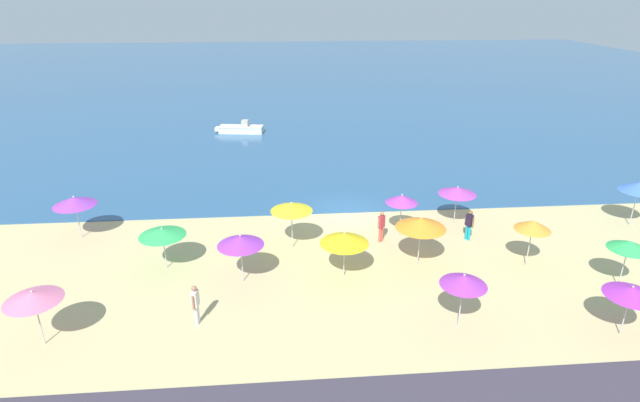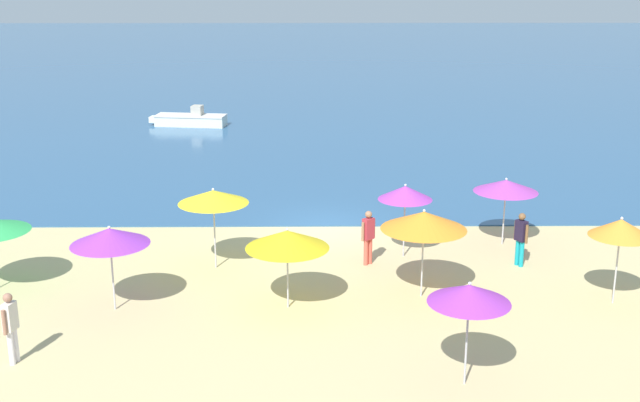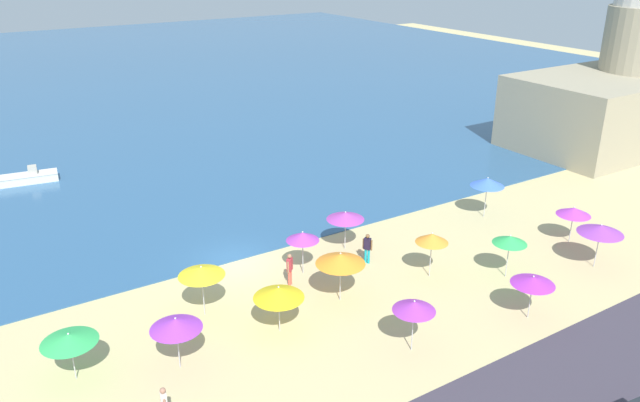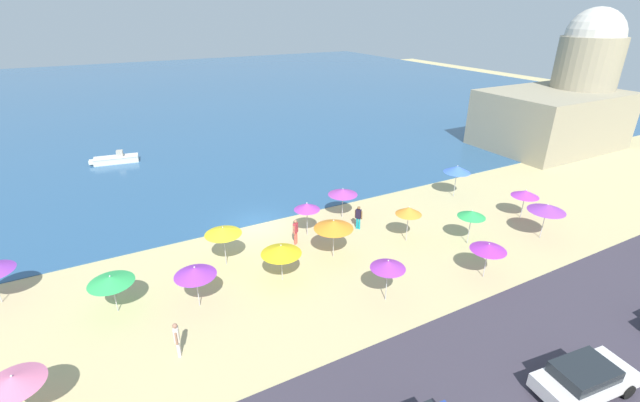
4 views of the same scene
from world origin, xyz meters
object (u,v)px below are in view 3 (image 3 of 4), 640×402
object	(u,v)px
beach_umbrella_3	(488,182)
beach_umbrella_12	(345,216)
skiff_nearshore	(27,178)
beach_umbrella_10	(510,240)
beach_umbrella_6	(176,324)
bather_1	(290,268)
beach_umbrella_13	(432,238)
beach_umbrella_1	(69,338)
beach_umbrella_15	(414,306)
harbor_fortress	(618,87)
beach_umbrella_0	(601,229)
beach_umbrella_5	(340,259)
beach_umbrella_2	(201,271)
beach_umbrella_7	(303,236)
beach_umbrella_14	(574,211)
beach_umbrella_9	(533,281)
beach_umbrella_4	(279,293)
bather_0	(367,247)

from	to	relation	value
beach_umbrella_3	beach_umbrella_12	xyz separation A→B (m)	(-10.11, 1.02, -0.32)
skiff_nearshore	beach_umbrella_10	bearing A→B (deg)	-56.08
beach_umbrella_6	bather_1	xyz separation A→B (m)	(7.19, 3.43, -1.13)
beach_umbrella_13	skiff_nearshore	bearing A→B (deg)	120.95
beach_umbrella_12	skiff_nearshore	xyz separation A→B (m)	(-13.67, 21.08, -1.63)
beach_umbrella_13	bather_1	world-z (taller)	beach_umbrella_13
beach_umbrella_1	beach_umbrella_15	xyz separation A→B (m)	(12.69, -5.74, 0.26)
harbor_fortress	beach_umbrella_6	bearing A→B (deg)	-167.02
beach_umbrella_0	beach_umbrella_5	size ratio (longest dim) A/B	0.98
beach_umbrella_2	harbor_fortress	xyz separation A→B (m)	(40.77, 6.78, 2.60)
beach_umbrella_2	beach_umbrella_6	size ratio (longest dim) A/B	1.07
beach_umbrella_1	beach_umbrella_7	bearing A→B (deg)	12.03
beach_umbrella_0	beach_umbrella_13	world-z (taller)	same
beach_umbrella_3	beach_umbrella_6	xyz separation A→B (m)	(-22.01, -4.29, -0.25)
beach_umbrella_1	beach_umbrella_3	world-z (taller)	beach_umbrella_3
beach_umbrella_14	beach_umbrella_2	bearing A→B (deg)	168.95
beach_umbrella_9	beach_umbrella_12	world-z (taller)	beach_umbrella_12
beach_umbrella_7	harbor_fortress	size ratio (longest dim) A/B	0.16
beach_umbrella_0	beach_umbrella_4	xyz separation A→B (m)	(-17.36, 3.79, -0.25)
beach_umbrella_2	beach_umbrella_13	xyz separation A→B (m)	(11.46, -2.87, -0.09)
beach_umbrella_13	beach_umbrella_12	bearing A→B (deg)	111.47
beach_umbrella_2	skiff_nearshore	distance (m)	23.67
beach_umbrella_3	skiff_nearshore	distance (m)	32.52
bather_1	harbor_fortress	world-z (taller)	harbor_fortress
beach_umbrella_5	beach_umbrella_10	bearing A→B (deg)	-17.41
harbor_fortress	beach_umbrella_7	bearing A→B (deg)	-170.53
beach_umbrella_14	bather_1	world-z (taller)	beach_umbrella_14
beach_umbrella_6	beach_umbrella_13	distance (m)	13.87
beach_umbrella_7	beach_umbrella_12	size ratio (longest dim) A/B	1.05
bather_0	beach_umbrella_13	bearing A→B (deg)	-56.98
beach_umbrella_9	bather_0	size ratio (longest dim) A/B	1.29
beach_umbrella_7	beach_umbrella_10	world-z (taller)	beach_umbrella_7
beach_umbrella_5	beach_umbrella_2	bearing A→B (deg)	159.30
beach_umbrella_5	skiff_nearshore	bearing A→B (deg)	112.01
beach_umbrella_2	beach_umbrella_7	xyz separation A→B (m)	(6.00, 0.98, -0.16)
beach_umbrella_15	beach_umbrella_13	bearing A→B (deg)	42.02
beach_umbrella_0	bather_1	distance (m)	16.58
beach_umbrella_10	harbor_fortress	size ratio (longest dim) A/B	0.16
bather_1	beach_umbrella_1	bearing A→B (deg)	-170.32
bather_1	bather_0	bearing A→B (deg)	-2.04
beach_umbrella_7	beach_umbrella_13	size ratio (longest dim) A/B	0.96
beach_umbrella_3	beach_umbrella_15	size ratio (longest dim) A/B	1.09
beach_umbrella_14	beach_umbrella_4	bearing A→B (deg)	176.76
beach_umbrella_2	harbor_fortress	distance (m)	41.41
beach_umbrella_6	beach_umbrella_10	bearing A→B (deg)	-6.20
beach_umbrella_0	beach_umbrella_15	size ratio (longest dim) A/B	1.02
beach_umbrella_3	beach_umbrella_6	distance (m)	22.43
beach_umbrella_6	bather_1	world-z (taller)	beach_umbrella_6
bather_1	beach_umbrella_2	bearing A→B (deg)	-176.99
beach_umbrella_1	skiff_nearshore	distance (m)	24.98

